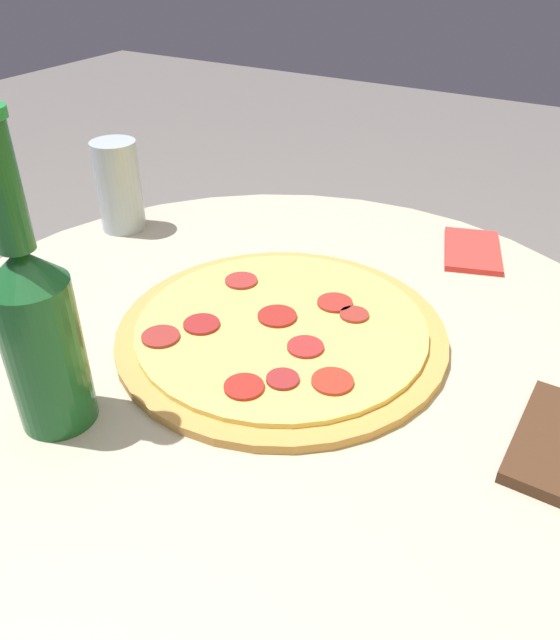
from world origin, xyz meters
TOP-DOWN VIEW (x-y plane):
  - table at (0.00, 0.00)m, footprint 0.84×0.84m
  - pizza at (-0.02, -0.00)m, footprint 0.36×0.36m
  - beer_bottle at (0.20, -0.11)m, footprint 0.07×0.07m
  - drinking_glass at (-0.14, -0.34)m, footprint 0.06×0.06m
  - napkin at (-0.32, 0.12)m, footprint 0.14×0.11m

SIDE VIEW (x-z plane):
  - table at x=0.00m, z-range 0.17..0.86m
  - napkin at x=-0.32m, z-range 0.69..0.70m
  - pizza at x=-0.02m, z-range 0.69..0.71m
  - drinking_glass at x=-0.14m, z-range 0.69..0.82m
  - beer_bottle at x=0.20m, z-range 0.65..0.93m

